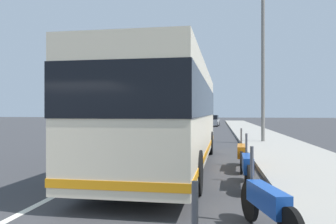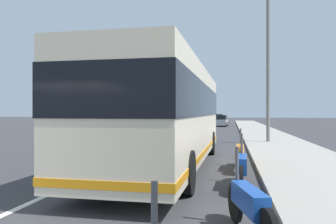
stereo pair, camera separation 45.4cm
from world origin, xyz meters
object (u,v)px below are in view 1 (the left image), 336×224
at_px(coach_bus, 169,112).
at_px(car_far_distant, 169,121).
at_px(car_side_street, 208,119).
at_px(car_behind_bus, 211,121).
at_px(motorcycle_nearest_curb, 248,167).
at_px(car_ahead_same_lane, 178,120).
at_px(motorcycle_angled, 241,154).
at_px(utility_pole, 263,68).
at_px(motorcycle_by_tree, 267,205).

height_order(coach_bus, car_far_distant, coach_bus).
bearing_deg(car_side_street, car_behind_bus, -172.21).
relative_size(motorcycle_nearest_curb, car_ahead_same_lane, 0.51).
bearing_deg(car_far_distant, motorcycle_angled, 9.36).
distance_m(car_ahead_same_lane, car_side_street, 9.55).
bearing_deg(car_side_street, car_far_distant, 169.40).
distance_m(motorcycle_nearest_curb, utility_pole, 12.50).
relative_size(coach_bus, utility_pole, 1.26).
distance_m(coach_bus, motorcycle_angled, 2.73).
relative_size(car_side_street, car_far_distant, 0.89).
relative_size(motorcycle_nearest_curb, motorcycle_angled, 0.92).
relative_size(coach_bus, motorcycle_by_tree, 5.31).
bearing_deg(coach_bus, motorcycle_nearest_curb, -137.56).
bearing_deg(car_side_street, coach_bus, -175.79).
xyz_separation_m(motorcycle_by_tree, car_side_street, (51.53, 2.55, 0.24)).
xyz_separation_m(motorcycle_angled, utility_pole, (9.07, -1.84, 3.98)).
bearing_deg(car_ahead_same_lane, motorcycle_by_tree, 9.67).
bearing_deg(coach_bus, utility_pole, -24.14).
bearing_deg(motorcycle_by_tree, car_far_distant, -3.78).
bearing_deg(utility_pole, motorcycle_angled, 168.52).
xyz_separation_m(coach_bus, car_far_distant, (29.26, 4.44, -1.17)).
xyz_separation_m(motorcycle_by_tree, car_behind_bus, (38.42, 1.68, 0.22)).
relative_size(motorcycle_nearest_curb, car_behind_bus, 0.54).
bearing_deg(car_side_street, motorcycle_by_tree, -173.20).
bearing_deg(car_ahead_same_lane, car_behind_bus, 48.87).
bearing_deg(motorcycle_by_tree, coach_bus, 6.92).
bearing_deg(motorcycle_angled, motorcycle_by_tree, -176.52).
bearing_deg(motorcycle_by_tree, car_ahead_same_lane, -5.85).
bearing_deg(motorcycle_nearest_curb, motorcycle_angled, 1.57).
bearing_deg(coach_bus, car_ahead_same_lane, 7.52).
height_order(motorcycle_angled, car_ahead_same_lane, car_ahead_same_lane).
height_order(motorcycle_by_tree, car_ahead_same_lane, car_ahead_same_lane).
distance_m(motorcycle_nearest_curb, car_behind_bus, 35.16).
distance_m(motorcycle_angled, car_side_street, 45.68).
bearing_deg(coach_bus, car_side_street, 1.09).
distance_m(motorcycle_angled, car_behind_bus, 32.54).
xyz_separation_m(motorcycle_angled, car_behind_bus, (32.50, 1.69, 0.20)).
bearing_deg(coach_bus, car_far_distant, 9.46).
xyz_separation_m(car_ahead_same_lane, utility_pole, (-27.93, -8.54, 3.77)).
xyz_separation_m(coach_bus, motorcycle_by_tree, (-5.94, -2.35, -1.38)).
relative_size(coach_bus, motorcycle_nearest_curb, 5.12).
bearing_deg(car_ahead_same_lane, coach_bus, 7.49).
height_order(motorcycle_by_tree, motorcycle_nearest_curb, motorcycle_nearest_curb).
distance_m(coach_bus, car_ahead_same_lane, 37.24).
distance_m(motorcycle_angled, utility_pole, 10.08).
distance_m(motorcycle_nearest_curb, motorcycle_angled, 2.62).
height_order(motorcycle_nearest_curb, car_ahead_same_lane, car_ahead_same_lane).
bearing_deg(car_ahead_same_lane, motorcycle_angled, 11.08).
distance_m(coach_bus, utility_pole, 10.32).
xyz_separation_m(car_behind_bus, car_side_street, (13.11, 0.88, 0.02)).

